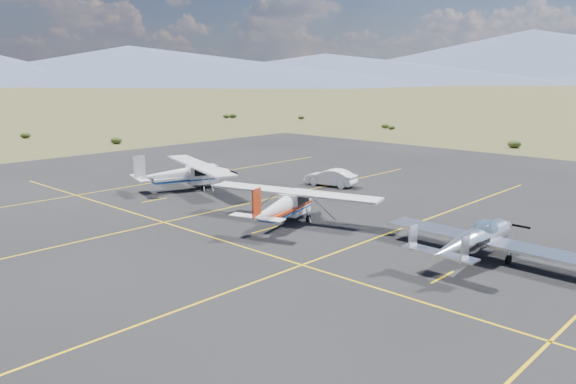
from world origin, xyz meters
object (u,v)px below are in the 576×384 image
aircraft_low_wing (477,239)px  aircraft_cessna (285,204)px  sedan (331,178)px  aircraft_plain (186,173)px

aircraft_low_wing → aircraft_cessna: 11.13m
aircraft_cessna → aircraft_low_wing: bearing=-98.7°
aircraft_low_wing → sedan: aircraft_low_wing is taller
aircraft_low_wing → aircraft_plain: (0.55, 23.35, 0.20)m
aircraft_low_wing → aircraft_cessna: aircraft_cessna is taller
aircraft_plain → sedan: aircraft_plain is taller
aircraft_plain → sedan: (8.63, -7.10, -0.58)m
aircraft_cessna → aircraft_plain: aircraft_plain is taller
aircraft_low_wing → aircraft_plain: size_ratio=0.92×
aircraft_low_wing → sedan: (9.18, 16.25, -0.38)m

